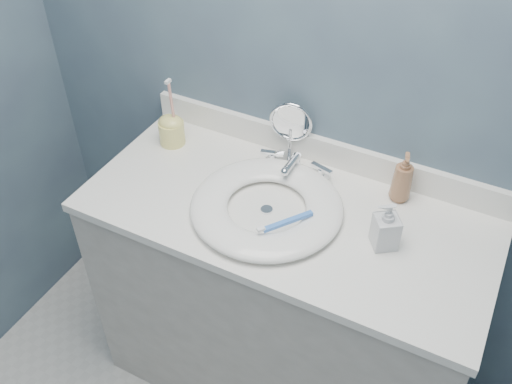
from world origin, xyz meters
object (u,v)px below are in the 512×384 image
Objects in this scene: soap_bottle_amber at (403,177)px; soap_bottle_clear at (387,225)px; makeup_mirror at (291,128)px; toothbrush_holder at (171,129)px.

soap_bottle_amber is 1.13× the size of soap_bottle_clear.
makeup_mirror is 0.40m from toothbrush_holder.
soap_bottle_amber is (0.38, -0.04, -0.03)m from makeup_mirror.
soap_bottle_clear is (0.40, -0.24, -0.04)m from makeup_mirror.
toothbrush_holder reaches higher than makeup_mirror.
soap_bottle_clear is at bearing -41.76° from makeup_mirror.
soap_bottle_amber is at bearing 5.58° from toothbrush_holder.
soap_bottle_amber reaches higher than soap_bottle_clear.
toothbrush_holder is (-0.76, -0.07, -0.03)m from soap_bottle_amber.
soap_bottle_amber is 0.77m from toothbrush_holder.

